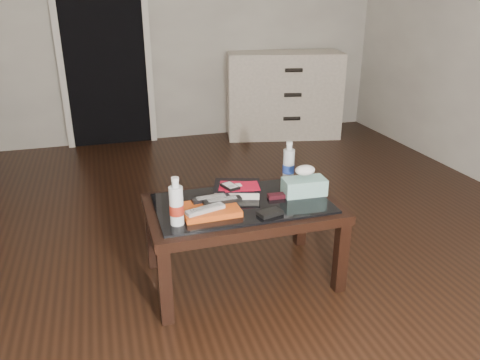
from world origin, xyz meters
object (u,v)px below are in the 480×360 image
object	(u,v)px
coffee_table	(242,213)
water_bottle_right	(289,161)
tissue_box	(304,186)
dresser	(283,95)
textbook	(237,189)
water_bottle_left	(176,201)

from	to	relation	value
coffee_table	water_bottle_right	bearing A→B (deg)	31.81
coffee_table	water_bottle_right	xyz separation A→B (m)	(0.35, 0.21, 0.18)
tissue_box	water_bottle_right	bearing A→B (deg)	95.51
coffee_table	dresser	distance (m)	2.84
coffee_table	textbook	bearing A→B (deg)	85.80
water_bottle_right	tissue_box	world-z (taller)	water_bottle_right
coffee_table	tissue_box	distance (m)	0.37
water_bottle_left	water_bottle_right	size ratio (longest dim) A/B	1.00
coffee_table	dresser	bearing A→B (deg)	63.98
water_bottle_left	dresser	bearing A→B (deg)	59.08
dresser	water_bottle_right	xyz separation A→B (m)	(-0.90, -2.34, 0.13)
dresser	water_bottle_left	world-z (taller)	dresser
dresser	textbook	world-z (taller)	dresser
textbook	tissue_box	distance (m)	0.37
coffee_table	water_bottle_left	world-z (taller)	water_bottle_left
water_bottle_left	water_bottle_right	xyz separation A→B (m)	(0.71, 0.36, 0.00)
dresser	water_bottle_left	bearing A→B (deg)	-108.74
textbook	water_bottle_left	xyz separation A→B (m)	(-0.38, -0.27, 0.10)
dresser	tissue_box	bearing A→B (deg)	-97.13
dresser	water_bottle_left	size ratio (longest dim) A/B	5.37
water_bottle_left	water_bottle_right	distance (m)	0.80
coffee_table	dresser	world-z (taller)	dresser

